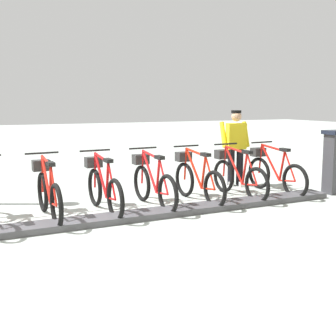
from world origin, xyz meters
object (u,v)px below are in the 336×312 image
(payment_kiosk, at_px, (336,161))
(bike_docked_1, at_px, (237,175))
(bike_docked_4, at_px, (103,187))
(bike_docked_5, at_px, (48,192))
(bike_docked_3, at_px, (152,182))
(bike_docked_2, at_px, (197,179))
(worker_near_rack, at_px, (236,145))
(bike_docked_0, at_px, (274,172))

(payment_kiosk, distance_m, bike_docked_1, 2.07)
(bike_docked_4, height_order, bike_docked_5, same)
(payment_kiosk, xyz_separation_m, bike_docked_3, (0.57, 3.76, -0.24))
(bike_docked_1, relative_size, bike_docked_2, 1.00)
(bike_docked_3, distance_m, worker_near_rack, 2.59)
(bike_docked_2, relative_size, worker_near_rack, 1.04)
(bike_docked_3, height_order, bike_docked_4, same)
(bike_docked_2, bearing_deg, bike_docked_4, 90.00)
(bike_docked_0, bearing_deg, payment_kiosk, -117.75)
(bike_docked_0, bearing_deg, bike_docked_2, 90.00)
(bike_docked_0, height_order, bike_docked_2, same)
(bike_docked_2, height_order, worker_near_rack, worker_near_rack)
(bike_docked_3, relative_size, bike_docked_4, 1.00)
(bike_docked_0, height_order, bike_docked_5, same)
(bike_docked_5, bearing_deg, worker_near_rack, -77.44)
(payment_kiosk, relative_size, worker_near_rack, 0.77)
(payment_kiosk, height_order, bike_docked_2, payment_kiosk)
(bike_docked_0, relative_size, worker_near_rack, 1.04)
(bike_docked_0, xyz_separation_m, bike_docked_2, (0.00, 1.78, 0.00))
(payment_kiosk, distance_m, worker_near_rack, 2.06)
(bike_docked_0, relative_size, bike_docked_1, 1.00)
(payment_kiosk, height_order, bike_docked_5, payment_kiosk)
(bike_docked_4, bearing_deg, bike_docked_2, -90.00)
(bike_docked_0, xyz_separation_m, bike_docked_1, (0.00, 0.89, 0.00))
(bike_docked_0, relative_size, bike_docked_2, 1.00)
(bike_docked_1, xyz_separation_m, bike_docked_2, (0.00, 0.89, 0.00))
(worker_near_rack, bearing_deg, payment_kiosk, -137.01)
(bike_docked_1, xyz_separation_m, worker_near_rack, (0.92, -0.58, 0.48))
(payment_kiosk, distance_m, bike_docked_4, 4.69)
(bike_docked_0, height_order, bike_docked_1, same)
(bike_docked_1, height_order, bike_docked_2, same)
(bike_docked_4, relative_size, worker_near_rack, 1.04)
(payment_kiosk, bearing_deg, bike_docked_0, 62.25)
(bike_docked_0, bearing_deg, bike_docked_1, 90.00)
(bike_docked_2, xyz_separation_m, bike_docked_4, (0.00, 1.78, 0.00))
(bike_docked_4, distance_m, worker_near_rack, 3.42)
(payment_kiosk, xyz_separation_m, worker_near_rack, (1.50, 1.39, 0.24))
(bike_docked_4, relative_size, bike_docked_5, 1.00)
(bike_docked_2, relative_size, bike_docked_3, 1.00)
(bike_docked_0, relative_size, bike_docked_4, 1.00)
(bike_docked_5, distance_m, worker_near_rack, 4.28)
(bike_docked_1, bearing_deg, bike_docked_3, 90.00)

